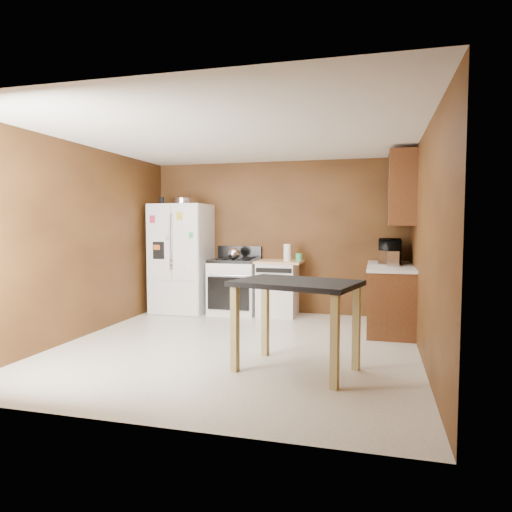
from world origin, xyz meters
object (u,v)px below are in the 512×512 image
at_px(kettle, 234,253).
at_px(island, 296,295).
at_px(refrigerator, 182,258).
at_px(paper_towel, 287,253).
at_px(microwave, 390,252).
at_px(gas_range, 235,286).
at_px(pen_cup, 162,201).
at_px(toaster, 389,258).
at_px(roasting_pan, 185,201).
at_px(dishwasher, 278,288).
at_px(green_canister, 299,257).

relative_size(kettle, island, 0.14).
bearing_deg(refrigerator, paper_towel, -0.50).
xyz_separation_m(microwave, gas_range, (-2.44, 0.13, -0.60)).
relative_size(refrigerator, gas_range, 1.64).
height_order(pen_cup, toaster, pen_cup).
xyz_separation_m(roasting_pan, gas_range, (0.85, 0.04, -1.39)).
bearing_deg(kettle, dishwasher, 8.76).
bearing_deg(island, dishwasher, 105.86).
xyz_separation_m(paper_towel, dishwasher, (-0.17, 0.10, -0.57)).
bearing_deg(kettle, pen_cup, -179.44).
height_order(pen_cup, island, pen_cup).
relative_size(toaster, island, 0.21).
distance_m(microwave, island, 2.71).
distance_m(microwave, gas_range, 2.51).
height_order(green_canister, toaster, toaster).
distance_m(green_canister, microwave, 1.40).
bearing_deg(green_canister, pen_cup, -176.43).
bearing_deg(pen_cup, green_canister, 3.57).
distance_m(pen_cup, refrigerator, 1.02).
height_order(green_canister, refrigerator, refrigerator).
bearing_deg(toaster, kettle, 142.73).
height_order(pen_cup, kettle, pen_cup).
bearing_deg(green_canister, kettle, -172.83).
bearing_deg(island, paper_towel, 102.86).
height_order(pen_cup, refrigerator, pen_cup).
bearing_deg(roasting_pan, kettle, -2.81).
xyz_separation_m(pen_cup, gas_range, (1.24, 0.10, -1.40)).
xyz_separation_m(microwave, dishwasher, (-1.72, 0.16, -0.61)).
distance_m(pen_cup, green_canister, 2.47).
height_order(roasting_pan, island, roasting_pan).
relative_size(microwave, gas_range, 0.53).
xyz_separation_m(refrigerator, gas_range, (0.91, 0.06, -0.44)).
distance_m(pen_cup, island, 3.89).
relative_size(toaster, refrigerator, 0.16).
height_order(toaster, gas_range, toaster).
bearing_deg(roasting_pan, refrigerator, -161.93).
xyz_separation_m(kettle, microwave, (2.42, -0.05, 0.06)).
bearing_deg(refrigerator, gas_range, 3.81).
bearing_deg(green_canister, toaster, -26.13).
bearing_deg(green_canister, gas_range, -177.47).
height_order(pen_cup, gas_range, pen_cup).
bearing_deg(pen_cup, paper_towel, 0.55).
bearing_deg(roasting_pan, gas_range, 2.81).
bearing_deg(microwave, green_canister, 83.35).
height_order(refrigerator, gas_range, refrigerator).
relative_size(paper_towel, toaster, 0.95).
relative_size(gas_range, island, 0.82).
bearing_deg(toaster, microwave, 61.69).
xyz_separation_m(pen_cup, dishwasher, (1.96, 0.12, -1.41)).
height_order(roasting_pan, pen_cup, pen_cup).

